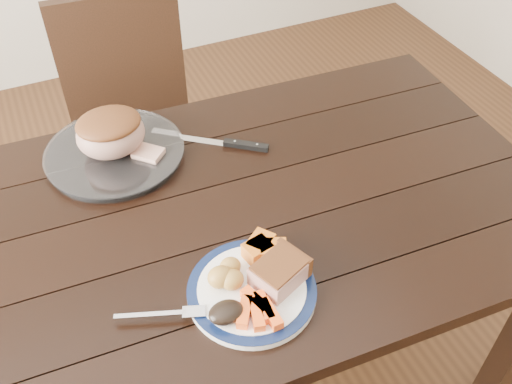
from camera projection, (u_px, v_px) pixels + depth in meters
name	position (u px, v px, depth m)	size (l,w,h in m)	color
ground	(231.00, 372.00, 1.85)	(4.00, 4.00, 0.00)	#472B16
dining_table	(223.00, 238.00, 1.40)	(1.64, 0.97, 0.75)	black
chair_far	(136.00, 120.00, 1.96)	(0.45, 0.45, 0.93)	black
dinner_plate	(252.00, 291.00, 1.16)	(0.26, 0.26, 0.02)	white
plate_rim	(252.00, 289.00, 1.15)	(0.26, 0.26, 0.02)	#0B1637
serving_platter	(115.00, 154.00, 1.47)	(0.35, 0.35, 0.02)	white
pork_slice	(279.00, 273.00, 1.15)	(0.10, 0.08, 0.05)	tan
roasted_potatoes	(227.00, 275.00, 1.15)	(0.08, 0.08, 0.05)	gold
carrot_batons	(258.00, 309.00, 1.10)	(0.08, 0.11, 0.02)	#FF5715
pumpkin_wedges	(264.00, 249.00, 1.20)	(0.10, 0.09, 0.04)	orange
dark_mushroom	(226.00, 312.00, 1.09)	(0.07, 0.05, 0.03)	black
fork	(167.00, 314.00, 1.11)	(0.17, 0.08, 0.00)	silver
roast_joint	(111.00, 134.00, 1.43)	(0.17, 0.15, 0.11)	#A87767
cut_slice	(148.00, 154.00, 1.45)	(0.07, 0.06, 0.02)	tan
carving_knife	(231.00, 144.00, 1.51)	(0.27, 0.21, 0.01)	silver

